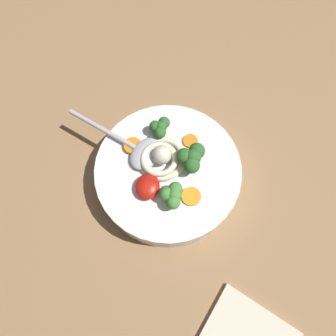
{
  "coord_description": "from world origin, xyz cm",
  "views": [
    {
      "loc": [
        15.03,
        1.06,
        51.77
      ],
      "look_at": [
        -1.97,
        -1.73,
        7.76
      ],
      "focal_mm": 32.06,
      "sensor_mm": 36.0,
      "label": 1
    }
  ],
  "objects": [
    {
      "name": "broccoli_floret_near_spoon",
      "position": [
        -7.97,
        -3.99,
        9.61
      ],
      "size": [
        3.73,
        3.21,
        2.95
      ],
      "color": "#7A9E60",
      "rests_on": "soup_bowl"
    },
    {
      "name": "broccoli_floret_beside_chili",
      "position": [
        2.87,
        -0.28,
        9.81
      ],
      "size": [
        4.13,
        3.56,
        3.27
      ],
      "color": "#7A9E60",
      "rests_on": "soup_bowl"
    },
    {
      "name": "carrot_slice_center",
      "position": [
        -4.65,
        -7.93,
        8.15
      ],
      "size": [
        2.87,
        2.87,
        0.78
      ],
      "primitive_type": "cylinder",
      "color": "orange",
      "rests_on": "soup_bowl"
    },
    {
      "name": "chili_sauce_dollop",
      "position": [
        1.87,
        -4.24,
        8.69
      ],
      "size": [
        4.16,
        3.75,
        1.87
      ],
      "primitive_type": "ellipsoid",
      "color": "#B2190F",
      "rests_on": "soup_bowl"
    },
    {
      "name": "carrot_slice_extra_b",
      "position": [
        -7.13,
        1.12,
        7.98
      ],
      "size": [
        2.4,
        2.4,
        0.44
      ],
      "primitive_type": "cylinder",
      "color": "orange",
      "rests_on": "soup_bowl"
    },
    {
      "name": "soup_bowl",
      "position": [
        -1.97,
        -1.73,
        5.23
      ],
      "size": [
        23.36,
        23.36,
        5.22
      ],
      "color": "white",
      "rests_on": "table_slab"
    },
    {
      "name": "carrot_slice_front",
      "position": [
        2.11,
        2.51,
        7.97
      ],
      "size": [
        2.97,
        2.97,
        0.43
      ],
      "primitive_type": "cylinder",
      "color": "orange",
      "rests_on": "soup_bowl"
    },
    {
      "name": "broccoli_floret_right",
      "position": [
        -3.29,
        1.65,
        10.22
      ],
      "size": [
        4.96,
        4.27,
        3.92
      ],
      "color": "#7A9E60",
      "rests_on": "soup_bowl"
    },
    {
      "name": "soup_spoon",
      "position": [
        -4.02,
        -6.81,
        8.56
      ],
      "size": [
        9.58,
        17.22,
        1.6
      ],
      "rotation": [
        0.0,
        0.0,
        4.33
      ],
      "color": "#B7B7BC",
      "rests_on": "soup_bowl"
    },
    {
      "name": "noodle_pile",
      "position": [
        -3.09,
        -2.98,
        8.82
      ],
      "size": [
        8.47,
        8.3,
        3.4
      ],
      "color": "beige",
      "rests_on": "soup_bowl"
    },
    {
      "name": "table_slab",
      "position": [
        0.0,
        0.0,
        1.27
      ],
      "size": [
        113.31,
        113.31,
        2.54
      ],
      "primitive_type": "cube",
      "color": "#936D47",
      "rests_on": "ground"
    }
  ]
}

